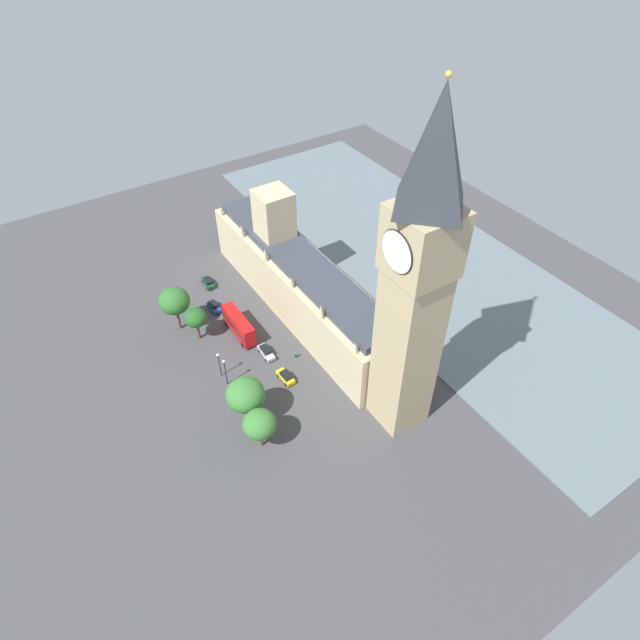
# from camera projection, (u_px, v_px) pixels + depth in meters

# --- Properties ---
(ground_plane) EXTENTS (144.80, 144.80, 0.00)m
(ground_plane) POSITION_uv_depth(u_px,v_px,m) (295.00, 312.00, 117.47)
(ground_plane) COLOR #424244
(river_thames) EXTENTS (43.82, 130.32, 0.25)m
(river_thames) POSITION_uv_depth(u_px,v_px,m) (419.00, 259.00, 131.64)
(river_thames) COLOR slate
(river_thames) RESTS_ON ground
(parliament_building) EXTENTS (11.73, 58.18, 23.72)m
(parliament_building) POSITION_uv_depth(u_px,v_px,m) (299.00, 280.00, 114.10)
(parliament_building) COLOR #CCBA8E
(parliament_building) RESTS_ON ground
(clock_tower) EXTENTS (8.94, 8.94, 58.88)m
(clock_tower) POSITION_uv_depth(u_px,v_px,m) (417.00, 280.00, 76.80)
(clock_tower) COLOR tan
(clock_tower) RESTS_ON ground
(car_dark_green_corner) EXTENTS (2.08, 4.60, 1.74)m
(car_dark_green_corner) POSITION_uv_depth(u_px,v_px,m) (208.00, 282.00, 123.82)
(car_dark_green_corner) COLOR #19472D
(car_dark_green_corner) RESTS_ON ground
(car_blue_midblock) EXTENTS (1.90, 4.12, 1.74)m
(car_blue_midblock) POSITION_uv_depth(u_px,v_px,m) (214.00, 306.00, 117.62)
(car_blue_midblock) COLOR navy
(car_blue_midblock) RESTS_ON ground
(double_decker_bus_far_end) EXTENTS (2.69, 10.51, 4.75)m
(double_decker_bus_far_end) POSITION_uv_depth(u_px,v_px,m) (239.00, 325.00, 110.72)
(double_decker_bus_far_end) COLOR red
(double_decker_bus_far_end) RESTS_ON ground
(car_silver_trailing) EXTENTS (1.93, 4.77, 1.74)m
(car_silver_trailing) POSITION_uv_depth(u_px,v_px,m) (266.00, 352.00, 107.46)
(car_silver_trailing) COLOR #B7B7BC
(car_silver_trailing) RESTS_ON ground
(car_yellow_cab_opposite_hall) EXTENTS (2.00, 4.39, 1.74)m
(car_yellow_cab_opposite_hall) POSITION_uv_depth(u_px,v_px,m) (286.00, 377.00, 102.64)
(car_yellow_cab_opposite_hall) COLOR gold
(car_yellow_cab_opposite_hall) RESTS_ON ground
(pedestrian_by_river_gate) EXTENTS (0.65, 0.62, 1.54)m
(pedestrian_by_river_gate) POSITION_uv_depth(u_px,v_px,m) (296.00, 355.00, 107.09)
(pedestrian_by_river_gate) COLOR #336B60
(pedestrian_by_river_gate) RESTS_ON ground
(plane_tree_under_trees) EXTENTS (6.29, 6.29, 10.13)m
(plane_tree_under_trees) POSITION_uv_depth(u_px,v_px,m) (174.00, 301.00, 108.86)
(plane_tree_under_trees) COLOR brown
(plane_tree_under_trees) RESTS_ON ground
(plane_tree_leading) EXTENTS (4.52, 4.52, 7.54)m
(plane_tree_leading) POSITION_uv_depth(u_px,v_px,m) (196.00, 318.00, 107.92)
(plane_tree_leading) COLOR brown
(plane_tree_leading) RESTS_ON ground
(plane_tree_near_tower) EXTENTS (5.66, 5.66, 8.21)m
(plane_tree_near_tower) POSITION_uv_depth(u_px,v_px,m) (260.00, 424.00, 88.52)
(plane_tree_near_tower) COLOR brown
(plane_tree_near_tower) RESTS_ON ground
(plane_tree_kerbside) EXTENTS (6.74, 6.74, 9.79)m
(plane_tree_kerbside) POSITION_uv_depth(u_px,v_px,m) (245.00, 395.00, 91.65)
(plane_tree_kerbside) COLOR brown
(plane_tree_kerbside) RESTS_ON ground
(street_lamp_slot_10) EXTENTS (0.56, 0.56, 6.46)m
(street_lamp_slot_10) POSITION_uv_depth(u_px,v_px,m) (225.00, 368.00, 99.44)
(street_lamp_slot_10) COLOR black
(street_lamp_slot_10) RESTS_ON ground
(street_lamp_slot_11) EXTENTS (0.56, 0.56, 5.94)m
(street_lamp_slot_11) POSITION_uv_depth(u_px,v_px,m) (219.00, 360.00, 101.24)
(street_lamp_slot_11) COLOR black
(street_lamp_slot_11) RESTS_ON ground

